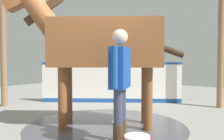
% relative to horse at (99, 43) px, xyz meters
% --- Properties ---
extents(ground_plane, '(16.00, 16.00, 0.02)m').
position_rel_horse_xyz_m(ground_plane, '(-0.02, 0.04, -1.59)').
color(ground_plane, gray).
extents(wet_patch, '(3.07, 3.07, 0.00)m').
position_rel_horse_xyz_m(wet_patch, '(-0.08, 0.11, -1.57)').
color(wet_patch, '#4C4C54').
rests_on(wet_patch, ground).
extents(barrier_wall, '(2.47, 3.38, 1.19)m').
position_rel_horse_xyz_m(barrier_wall, '(-2.14, -1.37, -1.02)').
color(barrier_wall, white).
rests_on(barrier_wall, ground).
extents(roof_post_near, '(0.16, 0.16, 2.81)m').
position_rel_horse_xyz_m(roof_post_near, '(0.10, -3.33, -0.17)').
color(roof_post_near, olive).
rests_on(roof_post_near, ground).
extents(roof_post_far, '(0.16, 0.16, 2.81)m').
position_rel_horse_xyz_m(roof_post_far, '(-3.29, 1.36, -0.17)').
color(roof_post_far, olive).
rests_on(roof_post_far, ground).
extents(horse, '(2.23, 2.92, 2.73)m').
position_rel_horse_xyz_m(horse, '(0.00, 0.00, 0.00)').
color(horse, brown).
rests_on(horse, ground).
extents(handler, '(0.64, 0.39, 1.72)m').
position_rel_horse_xyz_m(handler, '(0.58, 0.92, -0.58)').
color(handler, '#47331E').
rests_on(handler, ground).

